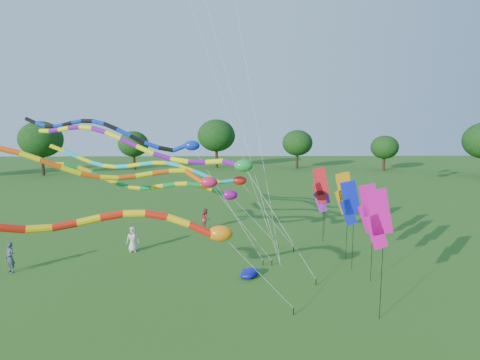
{
  "coord_description": "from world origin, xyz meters",
  "views": [
    {
      "loc": [
        -0.17,
        -16.67,
        7.93
      ],
      "look_at": [
        0.32,
        5.26,
        4.8
      ],
      "focal_mm": 30.0,
      "sensor_mm": 36.0,
      "label": 1
    }
  ],
  "objects_px": {
    "person_b": "(10,257)",
    "tube_kite_orange": "(118,170)",
    "person_a": "(133,239)",
    "person_c": "(206,219)",
    "blue_nylon_heap": "(248,273)",
    "tube_kite_red": "(103,223)"
  },
  "relations": [
    {
      "from": "blue_nylon_heap",
      "to": "person_c",
      "type": "xyz_separation_m",
      "value": [
        -2.76,
        9.49,
        0.6
      ]
    },
    {
      "from": "tube_kite_red",
      "to": "person_c",
      "type": "height_order",
      "value": "tube_kite_red"
    },
    {
      "from": "person_c",
      "to": "tube_kite_red",
      "type": "bearing_deg",
      "value": 155.65
    },
    {
      "from": "tube_kite_orange",
      "to": "person_c",
      "type": "bearing_deg",
      "value": 57.91
    },
    {
      "from": "blue_nylon_heap",
      "to": "person_a",
      "type": "distance_m",
      "value": 8.21
    },
    {
      "from": "person_a",
      "to": "tube_kite_orange",
      "type": "bearing_deg",
      "value": -89.99
    },
    {
      "from": "person_a",
      "to": "person_b",
      "type": "relative_size",
      "value": 0.94
    },
    {
      "from": "tube_kite_red",
      "to": "blue_nylon_heap",
      "type": "bearing_deg",
      "value": 33.79
    },
    {
      "from": "person_a",
      "to": "person_c",
      "type": "distance_m",
      "value": 6.67
    },
    {
      "from": "tube_kite_red",
      "to": "person_b",
      "type": "height_order",
      "value": "tube_kite_red"
    },
    {
      "from": "tube_kite_orange",
      "to": "person_c",
      "type": "relative_size",
      "value": 9.56
    },
    {
      "from": "person_b",
      "to": "tube_kite_orange",
      "type": "bearing_deg",
      "value": 23.4
    },
    {
      "from": "person_b",
      "to": "tube_kite_red",
      "type": "bearing_deg",
      "value": -12.87
    },
    {
      "from": "tube_kite_orange",
      "to": "blue_nylon_heap",
      "type": "height_order",
      "value": "tube_kite_orange"
    },
    {
      "from": "person_c",
      "to": "blue_nylon_heap",
      "type": "bearing_deg",
      "value": -178.39
    },
    {
      "from": "blue_nylon_heap",
      "to": "tube_kite_orange",
      "type": "bearing_deg",
      "value": 178.86
    },
    {
      "from": "tube_kite_orange",
      "to": "person_b",
      "type": "bearing_deg",
      "value": 162.73
    },
    {
      "from": "blue_nylon_heap",
      "to": "person_b",
      "type": "height_order",
      "value": "person_b"
    },
    {
      "from": "tube_kite_red",
      "to": "person_a",
      "type": "bearing_deg",
      "value": 84.79
    },
    {
      "from": "person_b",
      "to": "blue_nylon_heap",
      "type": "bearing_deg",
      "value": 26.41
    },
    {
      "from": "person_c",
      "to": "person_b",
      "type": "bearing_deg",
      "value": 116.46
    },
    {
      "from": "blue_nylon_heap",
      "to": "person_c",
      "type": "distance_m",
      "value": 9.9
    }
  ]
}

